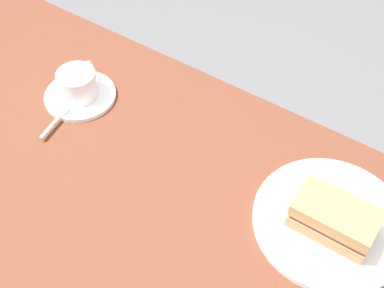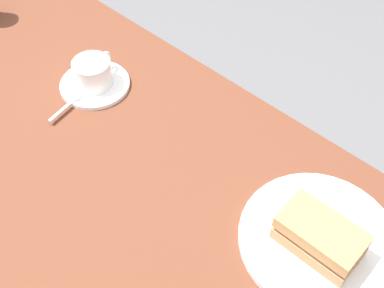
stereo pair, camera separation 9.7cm
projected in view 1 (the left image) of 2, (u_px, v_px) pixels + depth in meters
dining_table at (77, 179)px, 1.09m from camera, size 1.35×0.69×0.77m
sandwich_plate at (330, 221)px, 0.88m from camera, size 0.28×0.28×0.01m
sandwich_front at (334, 218)px, 0.84m from camera, size 0.14×0.08×0.06m
coffee_saucer at (80, 96)px, 1.09m from camera, size 0.16×0.16×0.01m
coffee_cup at (78, 83)px, 1.06m from camera, size 0.08×0.11×0.06m
spoon at (60, 116)px, 1.04m from camera, size 0.03×0.10×0.01m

